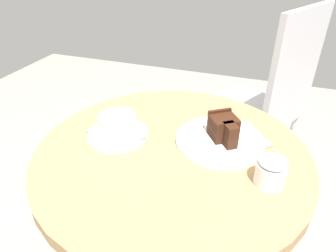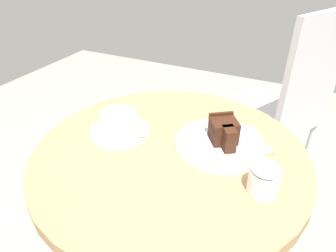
# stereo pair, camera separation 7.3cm
# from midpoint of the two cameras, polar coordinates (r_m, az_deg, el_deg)

# --- Properties ---
(cafe_table) EXTENTS (0.68, 0.68, 0.69)m
(cafe_table) POSITION_cam_midpoint_polar(r_m,az_deg,el_deg) (0.83, -1.88, -11.16)
(cafe_table) COLOR #A37F51
(cafe_table) RESTS_ON ground
(saucer) EXTENTS (0.16, 0.16, 0.01)m
(saucer) POSITION_cam_midpoint_polar(r_m,az_deg,el_deg) (0.81, -12.03, -1.65)
(saucer) COLOR white
(saucer) RESTS_ON cafe_table
(coffee_cup) EXTENTS (0.13, 0.10, 0.06)m
(coffee_cup) POSITION_cam_midpoint_polar(r_m,az_deg,el_deg) (0.79, -11.93, 0.09)
(coffee_cup) COLOR white
(coffee_cup) RESTS_ON saucer
(teaspoon) EXTENTS (0.09, 0.07, 0.00)m
(teaspoon) POSITION_cam_midpoint_polar(r_m,az_deg,el_deg) (0.81, -16.28, -1.74)
(teaspoon) COLOR #B7B7BC
(teaspoon) RESTS_ON saucer
(cake_plate) EXTENTS (0.23, 0.23, 0.01)m
(cake_plate) POSITION_cam_midpoint_polar(r_m,az_deg,el_deg) (0.78, 7.17, -2.78)
(cake_plate) COLOR white
(cake_plate) RESTS_ON cafe_table
(cake_slice) EXTENTS (0.09, 0.10, 0.07)m
(cake_slice) POSITION_cam_midpoint_polar(r_m,az_deg,el_deg) (0.76, 7.95, -0.46)
(cake_slice) COLOR #381E14
(cake_slice) RESTS_ON cake_plate
(fork) EXTENTS (0.06, 0.13, 0.00)m
(fork) POSITION_cam_midpoint_polar(r_m,az_deg,el_deg) (0.79, 3.62, -0.97)
(fork) COLOR #B7B7BC
(fork) RESTS_ON cake_plate
(napkin) EXTENTS (0.19, 0.19, 0.00)m
(napkin) POSITION_cam_midpoint_polar(r_m,az_deg,el_deg) (0.80, 10.71, -2.14)
(napkin) COLOR tan
(napkin) RESTS_ON cafe_table
(cafe_chair) EXTENTS (0.51, 0.51, 0.94)m
(cafe_chair) POSITION_cam_midpoint_polar(r_m,az_deg,el_deg) (1.36, 17.22, 5.18)
(cafe_chair) COLOR #BCBCC1
(cafe_chair) RESTS_ON ground
(sugar_pot) EXTENTS (0.06, 0.06, 0.07)m
(sugar_pot) POSITION_cam_midpoint_polar(r_m,az_deg,el_deg) (0.66, 16.03, -8.35)
(sugar_pot) COLOR white
(sugar_pot) RESTS_ON cafe_table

